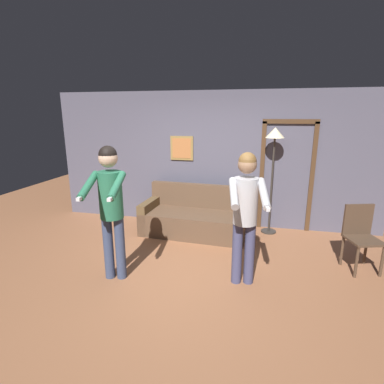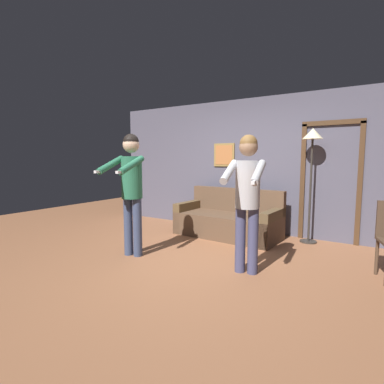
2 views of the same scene
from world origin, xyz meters
TOP-DOWN VIEW (x-y plane):
  - ground_plane at (0.00, 0.00)m, footprint 12.00×12.00m
  - back_wall_assembly at (0.02, 2.13)m, footprint 6.40×0.10m
  - couch at (-0.21, 1.50)m, footprint 1.95×0.96m
  - torchiere_lamp at (1.15, 1.85)m, footprint 0.33×0.33m
  - person_standing_left at (-0.91, -0.30)m, footprint 0.52×0.76m
  - person_standing_right at (0.78, -0.05)m, footprint 0.51×0.67m
  - dining_chair_distant at (2.37, 0.74)m, footprint 0.52×0.52m

SIDE VIEW (x-z plane):
  - ground_plane at x=0.00m, z-range 0.00..0.00m
  - couch at x=-0.21m, z-range -0.16..0.71m
  - dining_chair_distant at x=2.37m, z-range 0.06..0.99m
  - person_standing_right at x=0.78m, z-range 0.19..1.91m
  - person_standing_left at x=-0.91m, z-range 0.20..2.00m
  - back_wall_assembly at x=0.02m, z-range 0.00..2.60m
  - torchiere_lamp at x=1.15m, z-range 0.65..2.59m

